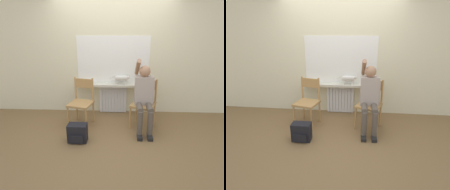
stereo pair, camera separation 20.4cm
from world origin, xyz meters
TOP-DOWN VIEW (x-y plane):
  - ground_plane at (0.00, 0.00)m, footprint 12.00×12.00m
  - wall_with_window at (0.00, 1.23)m, footprint 7.00×0.06m
  - radiator at (-0.00, 1.15)m, footprint 0.62×0.08m
  - windowsill at (0.00, 1.08)m, footprint 1.63×0.23m
  - window_glass at (0.00, 1.20)m, footprint 1.56×0.01m
  - chair_left at (-0.59, 0.52)m, footprint 0.51×0.51m
  - chair_right at (0.62, 0.52)m, footprint 0.55×0.55m
  - person at (0.60, 0.41)m, footprint 0.36×0.96m
  - cat at (0.19, 1.08)m, footprint 0.45×0.11m
  - backpack at (-0.55, -0.11)m, footprint 0.32×0.22m

SIDE VIEW (x-z plane):
  - ground_plane at x=0.00m, z-range 0.00..0.00m
  - backpack at x=-0.55m, z-range 0.00..0.31m
  - radiator at x=0.00m, z-range 0.00..0.65m
  - chair_left at x=-0.59m, z-range 0.02..0.95m
  - chair_right at x=0.62m, z-range 0.02..0.95m
  - windowsill at x=0.00m, z-range 0.65..0.70m
  - person at x=0.60m, z-range 0.02..1.36m
  - cat at x=0.19m, z-range 0.72..0.94m
  - window_glass at x=0.00m, z-range 0.70..1.71m
  - wall_with_window at x=0.00m, z-range 0.00..2.70m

